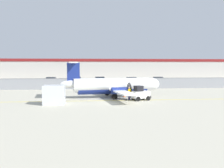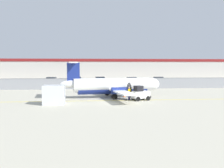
{
  "view_description": "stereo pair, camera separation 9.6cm",
  "coord_description": "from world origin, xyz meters",
  "px_view_note": "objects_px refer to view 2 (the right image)",
  "views": [
    {
      "loc": [
        -4.29,
        -29.36,
        4.4
      ],
      "look_at": [
        -0.61,
        6.34,
        1.8
      ],
      "focal_mm": 40.0,
      "sensor_mm": 36.0,
      "label": 1
    },
    {
      "loc": [
        -4.19,
        -29.37,
        4.4
      ],
      "look_at": [
        -0.61,
        6.34,
        1.8
      ],
      "focal_mm": 40.0,
      "sensor_mm": 36.0,
      "label": 2
    }
  ],
  "objects_px": {
    "commuter_airplane": "(114,86)",
    "traffic_cone_near_left": "(124,95)",
    "parked_car_2": "(100,80)",
    "baggage_tug": "(140,94)",
    "parked_car_1": "(76,80)",
    "parked_car_3": "(131,80)",
    "traffic_cone_near_right": "(139,94)",
    "parked_car_4": "(159,80)",
    "cargo_container": "(54,95)",
    "parked_car_0": "(51,80)",
    "ground_crew_worker": "(129,93)"
  },
  "relations": [
    {
      "from": "ground_crew_worker",
      "to": "parked_car_2",
      "type": "height_order",
      "value": "same"
    },
    {
      "from": "cargo_container",
      "to": "traffic_cone_near_right",
      "type": "bearing_deg",
      "value": 32.37
    },
    {
      "from": "cargo_container",
      "to": "parked_car_0",
      "type": "xyz_separation_m",
      "value": [
        -5.0,
        33.04,
        -0.21
      ]
    },
    {
      "from": "traffic_cone_near_right",
      "to": "traffic_cone_near_left",
      "type": "bearing_deg",
      "value": -151.62
    },
    {
      "from": "parked_car_2",
      "to": "baggage_tug",
      "type": "bearing_deg",
      "value": 91.14
    },
    {
      "from": "baggage_tug",
      "to": "parked_car_3",
      "type": "bearing_deg",
      "value": 62.51
    },
    {
      "from": "baggage_tug",
      "to": "parked_car_4",
      "type": "distance_m",
      "value": 31.42
    },
    {
      "from": "traffic_cone_near_left",
      "to": "parked_car_2",
      "type": "bearing_deg",
      "value": 94.33
    },
    {
      "from": "traffic_cone_near_left",
      "to": "parked_car_3",
      "type": "bearing_deg",
      "value": 77.77
    },
    {
      "from": "baggage_tug",
      "to": "parked_car_4",
      "type": "relative_size",
      "value": 0.6
    },
    {
      "from": "commuter_airplane",
      "to": "parked_car_2",
      "type": "bearing_deg",
      "value": 83.29
    },
    {
      "from": "ground_crew_worker",
      "to": "cargo_container",
      "type": "bearing_deg",
      "value": 56.93
    },
    {
      "from": "parked_car_3",
      "to": "parked_car_0",
      "type": "bearing_deg",
      "value": -8.11
    },
    {
      "from": "cargo_container",
      "to": "parked_car_1",
      "type": "relative_size",
      "value": 0.56
    },
    {
      "from": "baggage_tug",
      "to": "parked_car_4",
      "type": "bearing_deg",
      "value": 49.75
    },
    {
      "from": "cargo_container",
      "to": "parked_car_4",
      "type": "bearing_deg",
      "value": 55.81
    },
    {
      "from": "parked_car_1",
      "to": "parked_car_3",
      "type": "xyz_separation_m",
      "value": [
        13.48,
        -3.38,
        0.0
      ]
    },
    {
      "from": "ground_crew_worker",
      "to": "parked_car_4",
      "type": "bearing_deg",
      "value": -72.0
    },
    {
      "from": "commuter_airplane",
      "to": "traffic_cone_near_left",
      "type": "distance_m",
      "value": 1.95
    },
    {
      "from": "traffic_cone_near_left",
      "to": "parked_car_2",
      "type": "xyz_separation_m",
      "value": [
        -2.12,
        28.02,
        0.58
      ]
    },
    {
      "from": "traffic_cone_near_right",
      "to": "parked_car_2",
      "type": "height_order",
      "value": "parked_car_2"
    },
    {
      "from": "cargo_container",
      "to": "parked_car_1",
      "type": "bearing_deg",
      "value": 88.36
    },
    {
      "from": "commuter_airplane",
      "to": "traffic_cone_near_right",
      "type": "relative_size",
      "value": 25.1
    },
    {
      "from": "parked_car_2",
      "to": "cargo_container",
      "type": "bearing_deg",
      "value": 73.03
    },
    {
      "from": "traffic_cone_near_left",
      "to": "traffic_cone_near_right",
      "type": "xyz_separation_m",
      "value": [
        2.46,
        1.33,
        0.0
      ]
    },
    {
      "from": "ground_crew_worker",
      "to": "parked_car_1",
      "type": "xyz_separation_m",
      "value": [
        -8.15,
        31.81,
        -0.06
      ]
    },
    {
      "from": "commuter_airplane",
      "to": "traffic_cone_near_left",
      "type": "relative_size",
      "value": 25.1
    },
    {
      "from": "commuter_airplane",
      "to": "traffic_cone_near_left",
      "type": "bearing_deg",
      "value": -1.26
    },
    {
      "from": "cargo_container",
      "to": "parked_car_3",
      "type": "bearing_deg",
      "value": 65.01
    },
    {
      "from": "parked_car_0",
      "to": "parked_car_1",
      "type": "distance_m",
      "value": 6.18
    },
    {
      "from": "traffic_cone_near_right",
      "to": "parked_car_1",
      "type": "height_order",
      "value": "parked_car_1"
    },
    {
      "from": "parked_car_2",
      "to": "parked_car_3",
      "type": "bearing_deg",
      "value": 153.23
    },
    {
      "from": "parked_car_2",
      "to": "traffic_cone_near_left",
      "type": "bearing_deg",
      "value": 88.92
    },
    {
      "from": "baggage_tug",
      "to": "traffic_cone_near_left",
      "type": "height_order",
      "value": "baggage_tug"
    },
    {
      "from": "baggage_tug",
      "to": "cargo_container",
      "type": "distance_m",
      "value": 10.84
    },
    {
      "from": "commuter_airplane",
      "to": "ground_crew_worker",
      "type": "xyz_separation_m",
      "value": [
        1.56,
        -3.19,
        -0.65
      ]
    },
    {
      "from": "traffic_cone_near_left",
      "to": "ground_crew_worker",
      "type": "bearing_deg",
      "value": -88.18
    },
    {
      "from": "parked_car_4",
      "to": "parked_car_0",
      "type": "bearing_deg",
      "value": 178.72
    },
    {
      "from": "traffic_cone_near_left",
      "to": "parked_car_2",
      "type": "relative_size",
      "value": 0.15
    },
    {
      "from": "parked_car_0",
      "to": "ground_crew_worker",
      "type": "bearing_deg",
      "value": 118.85
    },
    {
      "from": "parked_car_4",
      "to": "traffic_cone_near_left",
      "type": "bearing_deg",
      "value": -114.39
    },
    {
      "from": "ground_crew_worker",
      "to": "traffic_cone_near_left",
      "type": "xyz_separation_m",
      "value": [
        -0.11,
        3.36,
        -0.64
      ]
    },
    {
      "from": "parked_car_1",
      "to": "parked_car_4",
      "type": "relative_size",
      "value": 1.02
    },
    {
      "from": "baggage_tug",
      "to": "parked_car_2",
      "type": "height_order",
      "value": "baggage_tug"
    },
    {
      "from": "traffic_cone_near_left",
      "to": "commuter_airplane",
      "type": "bearing_deg",
      "value": -173.18
    },
    {
      "from": "parked_car_1",
      "to": "parked_car_3",
      "type": "bearing_deg",
      "value": 160.79
    },
    {
      "from": "traffic_cone_near_left",
      "to": "baggage_tug",
      "type": "bearing_deg",
      "value": -67.51
    },
    {
      "from": "parked_car_0",
      "to": "baggage_tug",
      "type": "bearing_deg",
      "value": 120.77
    },
    {
      "from": "parked_car_0",
      "to": "parked_car_2",
      "type": "distance_m",
      "value": 11.98
    },
    {
      "from": "baggage_tug",
      "to": "ground_crew_worker",
      "type": "distance_m",
      "value": 1.44
    }
  ]
}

